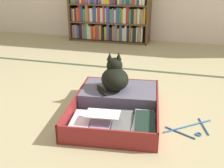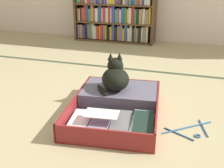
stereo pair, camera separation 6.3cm
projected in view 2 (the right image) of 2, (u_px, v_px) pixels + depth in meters
The scene contains 6 objects.
ground_plane at pixel (105, 116), 1.96m from camera, with size 10.00×10.00×0.00m, color tan.
tatami_border at pixel (136, 70), 2.88m from camera, with size 4.80×0.05×0.00m.
bookshelf at pixel (114, 14), 3.94m from camera, with size 1.17×0.29×0.81m.
open_suitcase at pixel (118, 104), 2.01m from camera, with size 0.69×0.89×0.13m.
black_cat at pixel (115, 77), 2.06m from camera, with size 0.30×0.33×0.27m.
clothes_hanger at pixel (191, 130), 1.77m from camera, with size 0.30×0.28×0.01m.
Camera 2 is at (0.56, -1.63, 0.95)m, focal length 43.85 mm.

